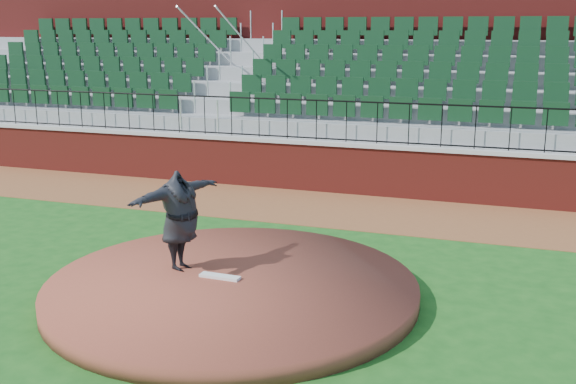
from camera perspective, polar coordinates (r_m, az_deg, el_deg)
The scene contains 10 objects.
ground at distance 10.87m, azimuth -2.62°, elevation -8.45°, with size 90.00×90.00×0.00m, color #174E16.
warning_track at distance 15.75m, azimuth 4.66°, elevation -1.43°, with size 34.00×3.20×0.01m, color brown.
field_wall at distance 17.13m, azimuth 6.05°, elevation 1.81°, with size 34.00×0.35×1.20m, color maroon.
wall_cap at distance 17.01m, azimuth 6.11°, elevation 3.95°, with size 34.00×0.45×0.10m, color #B7B7B7.
wall_railing at distance 16.93m, azimuth 6.15°, elevation 5.79°, with size 34.00×0.05×1.00m, color black, non-canonical shape.
seating_stands at distance 19.52m, azimuth 8.03°, elevation 8.24°, with size 34.00×5.10×4.60m, color gray, non-canonical shape.
concourse_wall at distance 22.23m, azimuth 9.51°, elevation 9.99°, with size 34.00×0.50×5.50m, color maroon.
pitchers_mound at distance 10.77m, azimuth -4.68°, elevation -7.97°, with size 5.75×5.75×0.25m, color brown.
pitching_rubber at distance 10.84m, azimuth -5.69°, elevation -7.02°, with size 0.66×0.16×0.04m, color white.
pitcher at distance 11.07m, azimuth -8.99°, elevation -2.36°, with size 2.00×0.54×1.63m, color black.
Camera 1 is at (3.77, -9.34, 4.07)m, focal length 42.69 mm.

